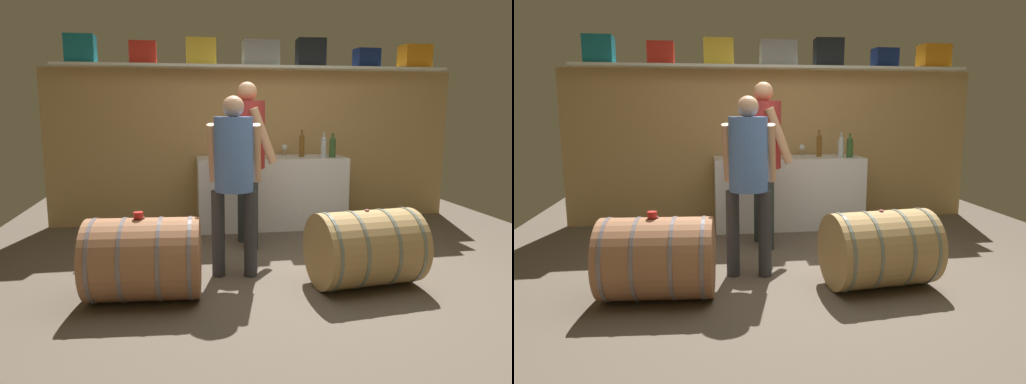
% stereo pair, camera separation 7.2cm
% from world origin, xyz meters
% --- Properties ---
extents(ground_plane, '(6.38, 7.97, 0.02)m').
position_xyz_m(ground_plane, '(0.00, 0.60, -0.01)').
color(ground_plane, brown).
extents(back_wall_panel, '(5.18, 0.10, 1.92)m').
position_xyz_m(back_wall_panel, '(0.00, 2.39, 0.96)').
color(back_wall_panel, tan).
rests_on(back_wall_panel, ground).
extents(high_shelf_board, '(4.77, 0.40, 0.03)m').
position_xyz_m(high_shelf_board, '(0.00, 2.24, 1.94)').
color(high_shelf_board, white).
rests_on(high_shelf_board, back_wall_panel).
extents(toolcase_teal, '(0.33, 0.28, 0.32)m').
position_xyz_m(toolcase_teal, '(-2.06, 2.24, 2.11)').
color(toolcase_teal, '#167282').
rests_on(toolcase_teal, high_shelf_board).
extents(toolcase_red, '(0.31, 0.19, 0.26)m').
position_xyz_m(toolcase_red, '(-1.37, 2.24, 2.09)').
color(toolcase_red, red).
rests_on(toolcase_red, high_shelf_board).
extents(toolcase_yellow, '(0.35, 0.23, 0.31)m').
position_xyz_m(toolcase_yellow, '(-0.69, 2.24, 2.11)').
color(toolcase_yellow, yellow).
rests_on(toolcase_yellow, high_shelf_board).
extents(toolcase_grey, '(0.43, 0.26, 0.30)m').
position_xyz_m(toolcase_grey, '(0.03, 2.24, 2.11)').
color(toolcase_grey, gray).
rests_on(toolcase_grey, high_shelf_board).
extents(toolcase_black, '(0.35, 0.27, 0.34)m').
position_xyz_m(toolcase_black, '(0.66, 2.24, 2.12)').
color(toolcase_black, black).
rests_on(toolcase_black, high_shelf_board).
extents(toolcase_navy, '(0.30, 0.24, 0.23)m').
position_xyz_m(toolcase_navy, '(1.39, 2.24, 2.07)').
color(toolcase_navy, navy).
rests_on(toolcase_navy, high_shelf_board).
extents(toolcase_orange, '(0.36, 0.28, 0.29)m').
position_xyz_m(toolcase_orange, '(2.04, 2.24, 2.10)').
color(toolcase_orange, orange).
rests_on(toolcase_orange, high_shelf_board).
extents(work_cabinet, '(1.80, 0.62, 0.86)m').
position_xyz_m(work_cabinet, '(0.12, 2.01, 0.43)').
color(work_cabinet, white).
rests_on(work_cabinet, ground).
extents(wine_bottle_amber, '(0.06, 0.06, 0.33)m').
position_xyz_m(wine_bottle_amber, '(0.50, 1.99, 1.01)').
color(wine_bottle_amber, brown).
rests_on(wine_bottle_amber, work_cabinet).
extents(wine_bottle_green, '(0.08, 0.08, 0.29)m').
position_xyz_m(wine_bottle_green, '(0.85, 1.87, 0.99)').
color(wine_bottle_green, '#345A2B').
rests_on(wine_bottle_green, work_cabinet).
extents(wine_bottle_clear, '(0.07, 0.07, 0.31)m').
position_xyz_m(wine_bottle_clear, '(0.73, 1.85, 1.00)').
color(wine_bottle_clear, '#B4C1C3').
rests_on(wine_bottle_clear, work_cabinet).
extents(wine_glass, '(0.07, 0.07, 0.14)m').
position_xyz_m(wine_glass, '(0.33, 2.21, 0.96)').
color(wine_glass, white).
rests_on(wine_glass, work_cabinet).
extents(wine_barrel_near, '(0.89, 0.69, 0.64)m').
position_xyz_m(wine_barrel_near, '(-1.26, -0.08, 0.32)').
color(wine_barrel_near, '#A66D49').
rests_on(wine_barrel_near, ground).
extents(wine_barrel_far, '(0.92, 0.72, 0.64)m').
position_xyz_m(wine_barrel_far, '(0.51, -0.07, 0.32)').
color(wine_barrel_far, tan).
rests_on(wine_barrel_far, ground).
extents(tasting_cup, '(0.07, 0.07, 0.05)m').
position_xyz_m(tasting_cup, '(-1.29, -0.08, 0.66)').
color(tasting_cup, red).
rests_on(tasting_cup, wine_barrel_near).
extents(winemaker_pouring, '(0.49, 0.42, 1.55)m').
position_xyz_m(winemaker_pouring, '(-0.53, 0.32, 0.95)').
color(winemaker_pouring, '#333439').
rests_on(winemaker_pouring, ground).
extents(visitor_tasting, '(0.47, 0.53, 1.71)m').
position_xyz_m(visitor_tasting, '(-0.27, 1.23, 1.05)').
color(visitor_tasting, '#293132').
rests_on(visitor_tasting, ground).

